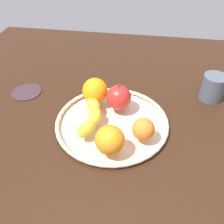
{
  "coord_description": "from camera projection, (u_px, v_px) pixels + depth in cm",
  "views": [
    {
      "loc": [
        -51.36,
        -8.08,
        49.18
      ],
      "look_at": [
        0.0,
        0.0,
        4.8
      ],
      "focal_mm": 38.62,
      "sensor_mm": 36.0,
      "label": 1
    }
  ],
  "objects": [
    {
      "name": "orange_front_left",
      "position": [
        95.0,
        90.0,
        0.75
      ],
      "size": [
        7.87,
        7.87,
        7.87
      ],
      "primitive_type": "sphere",
      "color": "orange",
      "rests_on": "fruit_bowl"
    },
    {
      "name": "orange_center",
      "position": [
        143.0,
        129.0,
        0.63
      ],
      "size": [
        6.01,
        6.01,
        6.01
      ],
      "primitive_type": "sphere",
      "color": "orange",
      "rests_on": "fruit_bowl"
    },
    {
      "name": "fruit_bowl",
      "position": [
        112.0,
        122.0,
        0.71
      ],
      "size": [
        33.14,
        33.14,
        1.8
      ],
      "color": "beige",
      "rests_on": "ground_plane"
    },
    {
      "name": "ground_plane",
      "position": [
        112.0,
        129.0,
        0.73
      ],
      "size": [
        133.99,
        133.99,
        4.0
      ],
      "primitive_type": "cube",
      "color": "#331D10"
    },
    {
      "name": "apple",
      "position": [
        119.0,
        97.0,
        0.72
      ],
      "size": [
        7.59,
        7.59,
        8.39
      ],
      "color": "red",
      "rests_on": "fruit_bowl"
    },
    {
      "name": "orange_back_right",
      "position": [
        110.0,
        140.0,
        0.59
      ],
      "size": [
        7.51,
        7.51,
        7.51
      ],
      "primitive_type": "sphere",
      "color": "orange",
      "rests_on": "fruit_bowl"
    },
    {
      "name": "banana",
      "position": [
        92.0,
        115.0,
        0.69
      ],
      "size": [
        18.21,
        7.02,
        3.77
      ],
      "rotation": [
        0.0,
        0.0,
        0.04
      ],
      "color": "yellow",
      "rests_on": "fruit_bowl"
    },
    {
      "name": "ambient_mug",
      "position": [
        213.0,
        87.0,
        0.79
      ],
      "size": [
        11.12,
        7.53,
        8.59
      ],
      "color": "#4E5864",
      "rests_on": "ground_plane"
    },
    {
      "name": "ambient_coaster",
      "position": [
        26.0,
        92.0,
        0.84
      ],
      "size": [
        10.15,
        10.15,
        0.6
      ],
      "primitive_type": "cylinder",
      "color": "#3A262C",
      "rests_on": "ground_plane"
    }
  ]
}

